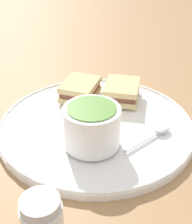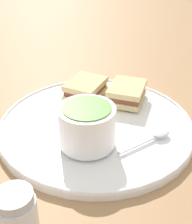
# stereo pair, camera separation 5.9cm
# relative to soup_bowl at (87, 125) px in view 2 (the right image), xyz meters

# --- Properties ---
(ground_plane) EXTENTS (2.40, 2.40, 0.00)m
(ground_plane) POSITION_rel_soup_bowl_xyz_m (0.01, -0.07, -0.05)
(ground_plane) COLOR #9E754C
(plate) EXTENTS (0.37, 0.37, 0.02)m
(plate) POSITION_rel_soup_bowl_xyz_m (0.01, -0.07, -0.04)
(plate) COLOR white
(plate) RESTS_ON ground_plane
(soup_bowl) EXTENTS (0.10, 0.10, 0.07)m
(soup_bowl) POSITION_rel_soup_bowl_xyz_m (0.00, 0.00, 0.00)
(soup_bowl) COLOR white
(soup_bowl) RESTS_ON plate
(spoon) EXTENTS (0.07, 0.10, 0.01)m
(spoon) POSITION_rel_soup_bowl_xyz_m (-0.11, -0.07, -0.03)
(spoon) COLOR silver
(spoon) RESTS_ON plate
(sandwich_half_near) EXTENTS (0.08, 0.09, 0.04)m
(sandwich_half_near) POSITION_rel_soup_bowl_xyz_m (-0.01, -0.17, -0.02)
(sandwich_half_near) COLOR #DBBC7F
(sandwich_half_near) RESTS_ON plate
(sandwich_half_far) EXTENTS (0.07, 0.09, 0.04)m
(sandwich_half_far) POSITION_rel_soup_bowl_xyz_m (0.08, -0.15, -0.02)
(sandwich_half_far) COLOR #DBBC7F
(sandwich_half_far) RESTS_ON plate
(salt_shaker) EXTENTS (0.05, 0.05, 0.09)m
(salt_shaker) POSITION_rel_soup_bowl_xyz_m (-0.01, 0.20, -0.01)
(salt_shaker) COLOR silver
(salt_shaker) RESTS_ON ground_plane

